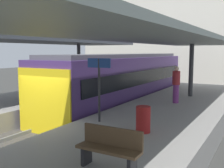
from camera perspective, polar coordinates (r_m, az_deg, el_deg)
name	(u,v)px	position (r m, az deg, el deg)	size (l,w,h in m)	color
ground_plane	(37,143)	(10.74, -15.62, -12.01)	(80.00, 80.00, 0.00)	#383835
platform_right	(127,148)	(8.42, 3.24, -13.51)	(4.40, 28.00, 1.00)	gray
track_ballast	(37,140)	(10.71, -15.64, -11.50)	(3.20, 28.00, 0.20)	#423F3D
rail_near_side	(24,133)	(11.16, -18.29, -9.92)	(0.08, 28.00, 0.14)	slate
rail_far_side	(51,139)	(10.17, -12.77, -11.39)	(0.08, 28.00, 0.14)	slate
commuter_train	(123,80)	(15.95, 2.43, 0.76)	(2.78, 13.29, 3.10)	#472D6B
canopy_right	(147,38)	(9.17, 7.39, 9.73)	(4.18, 21.00, 3.01)	#333335
platform_bench	(110,147)	(5.72, -0.45, -13.25)	(1.40, 0.41, 0.86)	black
platform_sign	(99,75)	(9.21, -2.77, 1.84)	(0.90, 0.08, 2.21)	#262628
litter_bin	(143,119)	(8.22, 6.66, -7.48)	(0.44, 0.44, 0.80)	maroon
passenger_mid_platform	(176,84)	(13.03, 13.50, -0.01)	(0.36, 0.36, 1.75)	#7A337A
station_building_backdrop	(175,31)	(28.36, 13.23, 10.91)	(18.00, 6.00, 11.00)	beige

